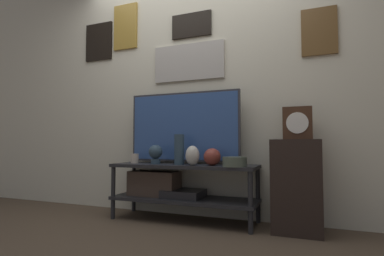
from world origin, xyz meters
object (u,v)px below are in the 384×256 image
Objects in this scene: television at (183,127)px; candle_jar at (135,158)px; vase_wide_bowl at (235,162)px; vase_urn_stoneware at (192,155)px; vase_round_glass at (212,157)px; vase_tall_ceramic at (179,149)px; decorative_bust at (156,153)px; mantel_clock at (297,123)px.

candle_jar is at bearing -164.39° from television.
vase_wide_bowl is 1.16× the size of vase_urn_stoneware.
candle_jar reaches higher than vase_wide_bowl.
vase_urn_stoneware is (-0.17, -0.03, 0.01)m from vase_round_glass.
television is 0.27m from vase_tall_ceramic.
decorative_bust is (0.25, -0.04, 0.05)m from candle_jar.
vase_tall_ceramic is (-0.14, 0.04, 0.05)m from vase_urn_stoneware.
vase_wide_bowl is at bearing -21.17° from television.
vase_tall_ceramic reaches higher than candle_jar.
vase_round_glass is at bearing 167.14° from vase_wide_bowl.
decorative_bust reaches higher than vase_urn_stoneware.
vase_tall_ceramic reaches higher than vase_urn_stoneware.
vase_round_glass is at bearing -0.01° from decorative_bust.
vase_wide_bowl is at bearing -2.51° from vase_urn_stoneware.
vase_urn_stoneware reaches higher than vase_round_glass.
vase_round_glass is 0.55× the size of vase_tall_ceramic.
vase_tall_ceramic is at bearing 2.16° from decorative_bust.
vase_urn_stoneware is at bearing -6.15° from candle_jar.
television reaches higher than vase_tall_ceramic.
mantel_clock is (1.25, 0.14, 0.26)m from decorative_bust.
decorative_bust is at bearing 175.37° from vase_urn_stoneware.
vase_round_glass is 1.62× the size of candle_jar.
vase_round_glass is 0.87× the size of vase_urn_stoneware.
vase_round_glass is 0.18m from vase_urn_stoneware.
television is at bearing 178.69° from mantel_clock.
mantel_clock is at bearing 6.48° from decorative_bust.
vase_wide_bowl is 1.33× the size of vase_round_glass.
vase_round_glass is at bearing -168.46° from mantel_clock.
mantel_clock is (0.87, 0.17, 0.27)m from vase_urn_stoneware.
television is 4.05× the size of vase_tall_ceramic.
vase_round_glass is (0.34, -0.17, -0.28)m from television.
candle_jar is (-0.80, 0.04, -0.03)m from vase_round_glass.
vase_tall_ceramic is at bearing -172.51° from mantel_clock.
decorative_bust is at bearing 176.43° from vase_wide_bowl.
vase_wide_bowl is 0.77m from decorative_bust.
television reaches higher than candle_jar.
television reaches higher than vase_urn_stoneware.
decorative_bust is 0.66× the size of mantel_clock.
television is 6.46× the size of vase_urn_stoneware.
vase_urn_stoneware is at bearing -15.48° from vase_tall_ceramic.
television reaches higher than mantel_clock.
vase_tall_ceramic is at bearing 178.36° from vase_round_glass.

